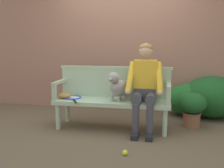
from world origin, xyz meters
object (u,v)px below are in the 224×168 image
Objects in this scene: dog_on_bench at (118,86)px; tennis_ball at (125,153)px; baseball_glove at (64,96)px; tennis_racket at (73,98)px; garden_bench at (112,103)px; potted_plant at (192,107)px; person_seated at (145,84)px.

tennis_ball is at bearing -74.69° from dog_on_bench.
baseball_glove is at bearing 179.17° from dog_on_bench.
garden_bench is at bearing 0.43° from tennis_racket.
tennis_racket is at bearing -170.41° from potted_plant.
potted_plant is (1.87, 0.32, -0.13)m from tennis_racket.
dog_on_bench is 2.04× the size of baseball_glove.
garden_bench reaches higher than tennis_ball.
baseball_glove reaches higher than garden_bench.
dog_on_bench is at bearing -176.32° from person_seated.
potted_plant is (1.23, 0.31, -0.07)m from garden_bench.
person_seated reaches higher than baseball_glove.
potted_plant is at bearing 24.34° from person_seated.
person_seated is 0.41m from dog_on_bench.
person_seated is at bearing 11.29° from baseball_glove.
baseball_glove is 1.53m from tennis_ball.
tennis_ball is at bearing -99.26° from person_seated.
baseball_glove is at bearing 140.15° from tennis_ball.
potted_plant is (1.13, 0.36, -0.35)m from dog_on_bench.
dog_on_bench is 6.79× the size of tennis_ball.
potted_plant is at bearing 20.44° from baseball_glove.
potted_plant reaches higher than tennis_ball.
tennis_ball is at bearing -29.17° from baseball_glove.
person_seated is at bearing 3.68° from dog_on_bench.
dog_on_bench reaches higher than baseball_glove.
garden_bench is 1.35× the size of person_seated.
person_seated is at bearing -155.66° from potted_plant.
dog_on_bench is (-0.41, -0.03, -0.05)m from person_seated.
baseball_glove is 0.39× the size of potted_plant.
tennis_racket is 1.91m from potted_plant.
garden_bench is 0.60m from person_seated.
dog_on_bench is at bearing -162.58° from potted_plant.
potted_plant reaches higher than baseball_glove.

